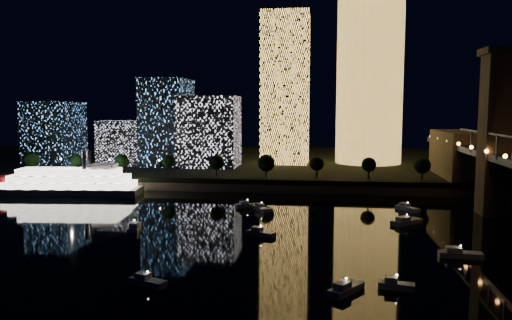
# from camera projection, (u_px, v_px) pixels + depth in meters

# --- Properties ---
(ground) EXTENTS (520.00, 520.00, 0.00)m
(ground) POSITION_uv_depth(u_px,v_px,m) (267.00, 254.00, 110.83)
(ground) COLOR black
(ground) RESTS_ON ground
(far_bank) EXTENTS (420.00, 160.00, 5.00)m
(far_bank) POSITION_uv_depth(u_px,v_px,m) (299.00, 163.00, 268.32)
(far_bank) COLOR black
(far_bank) RESTS_ON ground
(seawall) EXTENTS (420.00, 6.00, 3.00)m
(seawall) POSITION_uv_depth(u_px,v_px,m) (290.00, 188.00, 191.52)
(seawall) COLOR #6B5E4C
(seawall) RESTS_ON ground
(tower_cylindrical) EXTENTS (34.00, 34.00, 88.11)m
(tower_cylindrical) POSITION_uv_depth(u_px,v_px,m) (370.00, 73.00, 244.16)
(tower_cylindrical) COLOR #FFBD51
(tower_cylindrical) RESTS_ON far_bank
(tower_rectangular) EXTENTS (22.98, 22.98, 73.10)m
(tower_rectangular) POSITION_uv_depth(u_px,v_px,m) (285.00, 89.00, 245.22)
(tower_rectangular) COLOR #FFBD51
(tower_rectangular) RESTS_ON far_bank
(midrise_blocks) EXTENTS (98.31, 34.14, 41.00)m
(midrise_blocks) POSITION_uv_depth(u_px,v_px,m) (147.00, 130.00, 237.05)
(midrise_blocks) COLOR white
(midrise_blocks) RESTS_ON far_bank
(riverboat) EXTENTS (57.12, 16.57, 16.97)m
(riverboat) POSITION_uv_depth(u_px,v_px,m) (63.00, 183.00, 186.49)
(riverboat) COLOR silver
(riverboat) RESTS_ON ground
(motorboats) EXTENTS (113.37, 83.72, 2.78)m
(motorboats) POSITION_uv_depth(u_px,v_px,m) (284.00, 235.00, 124.34)
(motorboats) COLOR silver
(motorboats) RESTS_ON ground
(esplanade_trees) EXTENTS (166.64, 6.96, 8.98)m
(esplanade_trees) POSITION_uv_depth(u_px,v_px,m) (216.00, 162.00, 200.39)
(esplanade_trees) COLOR black
(esplanade_trees) RESTS_ON far_bank
(street_lamps) EXTENTS (132.70, 0.70, 5.65)m
(street_lamps) POSITION_uv_depth(u_px,v_px,m) (210.00, 164.00, 206.95)
(street_lamps) COLOR black
(street_lamps) RESTS_ON far_bank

